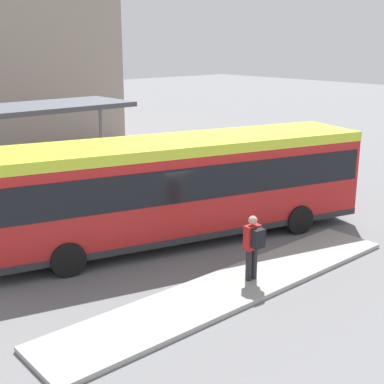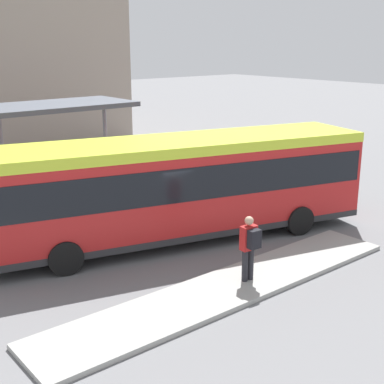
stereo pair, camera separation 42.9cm
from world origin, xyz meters
TOP-DOWN VIEW (x-y plane):
  - ground_plane at (0.00, 0.00)m, footprint 120.00×120.00m
  - curb_island at (-1.19, -3.64)m, footprint 10.54×1.80m
  - city_bus at (0.01, -0.00)m, footprint 12.21×5.60m
  - pedestrian_waiting at (-0.61, -3.73)m, footprint 0.43×0.45m
  - bicycle_yellow at (10.24, 3.20)m, footprint 0.48×1.70m
  - bicycle_white at (10.12, 4.08)m, footprint 0.48×1.55m
  - bicycle_green at (9.98, 4.96)m, footprint 0.48×1.68m
  - bicycle_orange at (10.22, 5.84)m, footprint 0.48×1.73m
  - potted_planter_near_shelter at (-2.70, 4.24)m, footprint 0.84×0.84m

SIDE VIEW (x-z plane):
  - ground_plane at x=0.00m, z-range 0.00..0.00m
  - curb_island at x=-1.19m, z-range 0.00..0.12m
  - bicycle_white at x=10.12m, z-range 0.00..0.67m
  - bicycle_green at x=9.98m, z-range 0.00..0.73m
  - bicycle_yellow at x=10.24m, z-range 0.00..0.74m
  - bicycle_orange at x=10.22m, z-range 0.00..0.75m
  - potted_planter_near_shelter at x=-2.70m, z-range 0.04..1.42m
  - pedestrian_waiting at x=-0.61m, z-range 0.24..1.94m
  - city_bus at x=0.01m, z-range 0.27..3.41m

